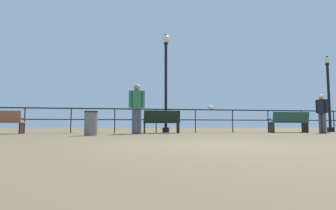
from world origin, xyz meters
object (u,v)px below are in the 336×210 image
object	(u,v)px
person_at_railing	(137,105)
trash_bin	(91,123)
bench_near_left	(162,121)
seagull_on_rail	(211,107)
lamppost_right	(328,90)
bench_near_right	(289,121)
lamppost_center	(166,74)
person_by_bench	(322,111)
bench_far_left	(0,121)

from	to	relation	value
person_at_railing	trash_bin	bearing A→B (deg)	-140.47
bench_near_left	seagull_on_rail	distance (m)	2.57
bench_near_left	trash_bin	size ratio (longest dim) A/B	1.95
lamppost_right	seagull_on_rail	distance (m)	6.31
bench_near_right	trash_bin	world-z (taller)	bench_near_right
trash_bin	bench_near_right	bearing A→B (deg)	14.82
lamppost_center	person_by_bench	distance (m)	6.63
lamppost_right	bench_near_right	bearing A→B (deg)	-161.55
bench_near_right	person_by_bench	bearing A→B (deg)	-57.48
bench_far_left	person_at_railing	world-z (taller)	person_at_railing
bench_near_right	lamppost_center	world-z (taller)	lamppost_center
bench_far_left	seagull_on_rail	bearing A→B (deg)	5.43
bench_near_right	person_at_railing	xyz separation A→B (m)	(-6.74, -0.97, 0.53)
lamppost_center	trash_bin	size ratio (longest dim) A/B	6.00
bench_near_right	lamppost_right	distance (m)	3.45
lamppost_center	person_by_bench	world-z (taller)	lamppost_center
bench_near_left	bench_near_right	bearing A→B (deg)	0.01
lamppost_right	trash_bin	bearing A→B (deg)	-164.22
bench_near_left	bench_near_right	xyz separation A→B (m)	(5.69, 0.00, 0.02)
lamppost_center	trash_bin	xyz separation A→B (m)	(-2.84, -3.14, -2.24)
bench_near_left	person_at_railing	xyz separation A→B (m)	(-1.06, -0.97, 0.55)
person_by_bench	seagull_on_rail	xyz separation A→B (m)	(-4.03, 1.90, 0.22)
bench_far_left	lamppost_right	xyz separation A→B (m)	(14.54, 0.96, 1.62)
bench_far_left	bench_near_left	world-z (taller)	bench_near_left
bench_near_left	lamppost_right	distance (m)	8.79
lamppost_right	person_at_railing	size ratio (longest dim) A/B	2.13
bench_near_right	lamppost_right	bearing A→B (deg)	18.45
bench_near_right	lamppost_right	world-z (taller)	lamppost_right
bench_near_right	lamppost_center	distance (m)	5.83
seagull_on_rail	trash_bin	size ratio (longest dim) A/B	0.54
lamppost_center	lamppost_right	distance (m)	8.27
seagull_on_rail	lamppost_center	bearing A→B (deg)	175.12
bench_near_left	person_by_bench	xyz separation A→B (m)	(6.39, -1.11, 0.41)
lamppost_center	lamppost_right	size ratio (longest dim) A/B	1.17
bench_near_left	person_by_bench	size ratio (longest dim) A/B	0.93
lamppost_center	trash_bin	world-z (taller)	lamppost_center
person_at_railing	seagull_on_rail	xyz separation A→B (m)	(3.42, 1.77, 0.09)
person_by_bench	person_at_railing	world-z (taller)	person_at_railing
lamppost_right	person_at_railing	bearing A→B (deg)	-168.63
bench_near_right	person_at_railing	distance (m)	6.83
bench_far_left	lamppost_center	size ratio (longest dim) A/B	0.33
seagull_on_rail	trash_bin	distance (m)	5.74
lamppost_center	person_by_bench	xyz separation A→B (m)	(6.06, -2.07, -1.72)
lamppost_center	person_by_bench	bearing A→B (deg)	-18.90
lamppost_right	lamppost_center	bearing A→B (deg)	180.00
person_by_bench	person_at_railing	distance (m)	7.45
bench_far_left	trash_bin	size ratio (longest dim) A/B	2.00
bench_near_right	seagull_on_rail	bearing A→B (deg)	166.56
person_by_bench	seagull_on_rail	world-z (taller)	person_by_bench
trash_bin	bench_near_left	bearing A→B (deg)	40.83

